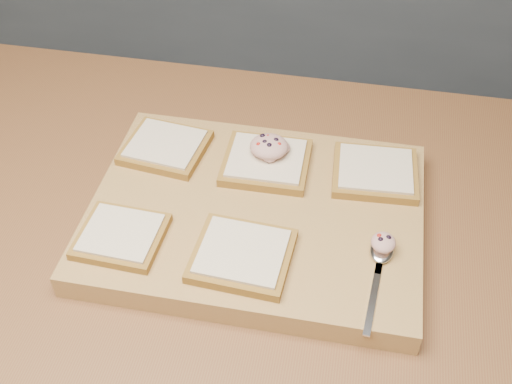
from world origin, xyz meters
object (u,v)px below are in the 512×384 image
cutting_board (256,215)px  spoon (381,257)px  tuna_salad_dollop (269,146)px  bread_far_center (266,162)px

cutting_board → spoon: spoon is taller
spoon → tuna_salad_dollop: bearing=137.8°
tuna_salad_dollop → spoon: tuna_salad_dollop is taller
cutting_board → bread_far_center: size_ratio=3.63×
bread_far_center → cutting_board: bearing=-89.3°
bread_far_center → tuna_salad_dollop: 0.02m
cutting_board → spoon: (0.18, -0.06, 0.02)m
cutting_board → spoon: bearing=-19.7°
bread_far_center → spoon: (0.18, -0.15, -0.00)m
bread_far_center → spoon: 0.23m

